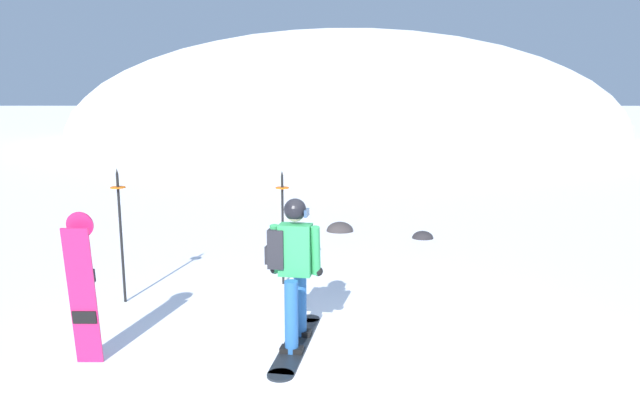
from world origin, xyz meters
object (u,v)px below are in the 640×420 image
Objects in this scene: snowboarder_main at (293,268)px; spare_snowboard at (83,289)px; rock_dark at (340,231)px; rock_mid at (423,238)px; piste_marker_far at (121,227)px; piste_marker_near at (283,220)px.

snowboarder_main is 2.23m from spare_snowboard.
rock_mid is at bearing -20.62° from rock_dark.
piste_marker_far is at bearing 149.38° from snowboarder_main.
snowboarder_main is at bearing -96.69° from rock_dark.
piste_marker_near is (-0.27, 2.24, 0.08)m from snowboarder_main.
piste_marker_near reaches higher than rock_dark.
spare_snowboard is 6.97m from rock_dark.
piste_marker_far is at bearing -141.74° from rock_mid.
snowboarder_main is 0.97× the size of piste_marker_far.
spare_snowboard is 2.92× the size of rock_dark.
rock_dark is at bearing 159.38° from rock_mid.
snowboarder_main reaches higher than rock_mid.
piste_marker_far is at bearing -159.34° from piste_marker_near.
rock_dark is 1.76m from rock_mid.
spare_snowboard is 7.30m from rock_mid.
piste_marker_near is at bearing 55.46° from spare_snowboard.
piste_marker_far reaches higher than rock_mid.
rock_mid is (4.74, 3.74, -1.07)m from piste_marker_far.
snowboarder_main is 3.21× the size of rock_dark.
snowboarder_main is 1.10× the size of spare_snowboard.
piste_marker_far reaches higher than snowboarder_main.
rock_dark is (3.10, 4.36, -1.07)m from piste_marker_far.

